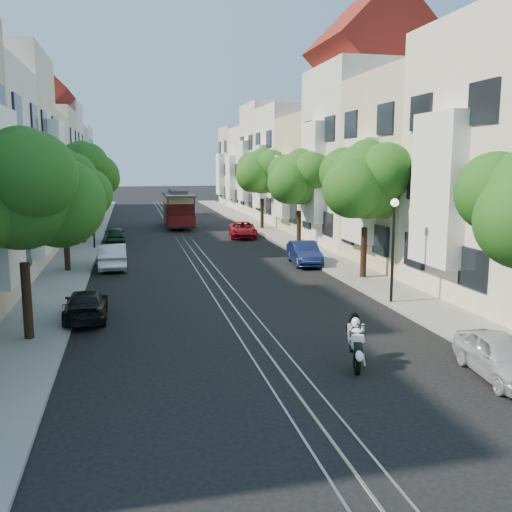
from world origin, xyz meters
TOP-DOWN VIEW (x-y plane):
  - ground at (0.00, 28.00)m, footprint 200.00×200.00m
  - sidewalk_east at (7.25, 28.00)m, footprint 2.50×80.00m
  - sidewalk_west at (-7.25, 28.00)m, footprint 2.50×80.00m
  - rail_left at (-0.55, 28.00)m, footprint 0.06×80.00m
  - rail_slot at (0.00, 28.00)m, footprint 0.06×80.00m
  - rail_right at (0.55, 28.00)m, footprint 0.06×80.00m
  - lane_line at (0.00, 28.00)m, footprint 0.08×80.00m
  - townhouses_east at (11.87, 27.91)m, footprint 7.75×72.00m
  - townhouses_west at (-11.87, 27.91)m, footprint 7.75×72.00m
  - tree_e_b at (7.26, 8.98)m, footprint 4.93×4.08m
  - tree_e_c at (7.26, 19.98)m, footprint 4.84×3.99m
  - tree_e_d at (7.26, 30.98)m, footprint 5.01×4.16m
  - tree_w_a at (-7.14, 1.98)m, footprint 4.93×4.08m
  - tree_w_b at (-7.14, 13.98)m, footprint 4.72×3.87m
  - tree_w_c at (-7.14, 24.98)m, footprint 5.13×4.28m
  - tree_w_d at (-7.14, 35.98)m, footprint 4.84×3.99m
  - lamp_east at (6.30, 4.00)m, footprint 0.32×0.32m
  - lamp_west at (-6.30, 22.00)m, footprint 0.32×0.32m
  - sportbike_rider at (2.11, -2.46)m, footprint 0.81×1.76m
  - cable_car at (0.28, 34.32)m, footprint 2.55×7.93m
  - parked_car_e_near at (5.60, -4.01)m, footprint 1.84×3.63m
  - parked_car_e_mid at (5.60, 13.59)m, footprint 1.70×4.04m
  - parked_car_e_far at (4.51, 25.95)m, footprint 2.55×4.55m
  - parked_car_w_near at (-5.60, 4.36)m, footprint 1.58×3.75m
  - parked_car_w_mid at (-4.93, 14.66)m, footprint 1.56×4.16m
  - parked_car_w_far at (-5.04, 25.11)m, footprint 1.52×3.46m

SIDE VIEW (x-z plane):
  - ground at x=0.00m, z-range 0.00..0.00m
  - lane_line at x=0.00m, z-range 0.00..0.01m
  - rail_left at x=-0.55m, z-range 0.00..0.02m
  - rail_slot at x=0.00m, z-range 0.00..0.02m
  - rail_right at x=0.55m, z-range 0.00..0.02m
  - sidewalk_east at x=7.25m, z-range 0.00..0.12m
  - sidewalk_west at x=-7.25m, z-range 0.00..0.12m
  - parked_car_w_near at x=-5.60m, z-range 0.00..1.08m
  - parked_car_w_far at x=-5.04m, z-range 0.00..1.16m
  - parked_car_e_near at x=5.60m, z-range 0.00..1.19m
  - parked_car_e_far at x=4.51m, z-range 0.00..1.20m
  - parked_car_e_mid at x=5.60m, z-range 0.00..1.30m
  - parked_car_w_mid at x=-4.93m, z-range 0.00..1.36m
  - sportbike_rider at x=2.11m, z-range 0.07..1.54m
  - cable_car at x=0.28m, z-range 0.28..3.32m
  - lamp_east at x=6.30m, z-range 0.77..4.93m
  - lamp_west at x=-6.30m, z-range 0.77..4.93m
  - tree_w_b at x=-7.14m, z-range 1.26..7.53m
  - tree_e_c at x=7.26m, z-range 1.34..7.86m
  - tree_w_d at x=-7.14m, z-range 1.34..7.86m
  - tree_e_b at x=7.26m, z-range 1.39..8.07m
  - tree_w_a at x=-7.14m, z-range 1.39..8.07m
  - tree_e_d at x=7.26m, z-range 1.44..8.29m
  - tree_w_c at x=-7.14m, z-range 1.52..8.62m
  - townhouses_west at x=-11.87m, z-range -0.80..10.96m
  - townhouses_east at x=11.87m, z-range -0.82..11.18m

